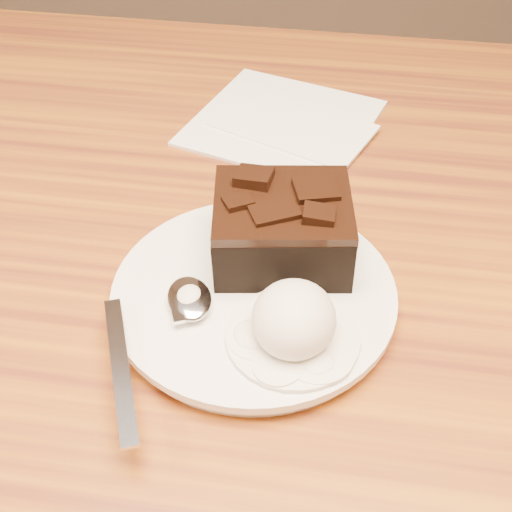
# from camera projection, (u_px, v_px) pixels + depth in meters

# --- Properties ---
(dining_table) EXTENTS (1.20, 0.80, 0.75)m
(dining_table) POSITION_uv_depth(u_px,v_px,m) (194.00, 461.00, 0.82)
(dining_table) COLOR #5E2916
(dining_table) RESTS_ON floor
(plate) EXTENTS (0.21, 0.21, 0.02)m
(plate) POSITION_uv_depth(u_px,v_px,m) (254.00, 297.00, 0.49)
(plate) COLOR white
(plate) RESTS_ON dining_table
(brownie) EXTENTS (0.11, 0.10, 0.05)m
(brownie) POSITION_uv_depth(u_px,v_px,m) (282.00, 231.00, 0.50)
(brownie) COLOR black
(brownie) RESTS_ON plate
(ice_cream_scoop) EXTENTS (0.06, 0.06, 0.05)m
(ice_cream_scoop) POSITION_uv_depth(u_px,v_px,m) (294.00, 319.00, 0.44)
(ice_cream_scoop) COLOR white
(ice_cream_scoop) RESTS_ON plate
(melt_puddle) EXTENTS (0.09, 0.09, 0.00)m
(melt_puddle) POSITION_uv_depth(u_px,v_px,m) (293.00, 337.00, 0.45)
(melt_puddle) COLOR white
(melt_puddle) RESTS_ON plate
(spoon) EXTENTS (0.10, 0.18, 0.01)m
(spoon) POSITION_uv_depth(u_px,v_px,m) (189.00, 300.00, 0.47)
(spoon) COLOR silver
(spoon) RESTS_ON plate
(napkin) EXTENTS (0.21, 0.21, 0.01)m
(napkin) POSITION_uv_depth(u_px,v_px,m) (282.00, 121.00, 0.68)
(napkin) COLOR white
(napkin) RESTS_ON dining_table
(crumb_a) EXTENTS (0.01, 0.01, 0.00)m
(crumb_a) POSITION_uv_depth(u_px,v_px,m) (323.00, 313.00, 0.47)
(crumb_a) COLOR black
(crumb_a) RESTS_ON plate
(crumb_b) EXTENTS (0.01, 0.01, 0.00)m
(crumb_b) POSITION_uv_depth(u_px,v_px,m) (244.00, 268.00, 0.50)
(crumb_b) COLOR black
(crumb_b) RESTS_ON plate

